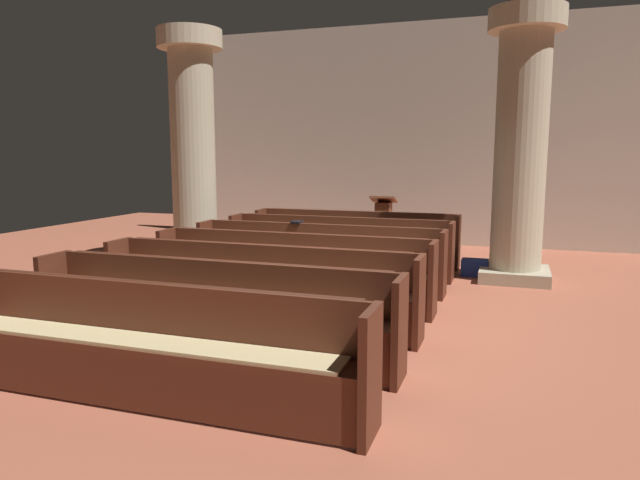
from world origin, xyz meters
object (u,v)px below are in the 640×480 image
object	(u,v)px
pew_row_0	(355,235)
pew_row_1	(338,244)
pew_row_2	(317,254)
hymn_book	(297,222)
pew_row_3	(291,267)
pew_row_5	(210,307)
pillar_far_side	(193,145)
pew_row_6	(143,341)
pillar_aisle_side	(521,144)
kneeler_box_blue	(475,268)
lectern	(383,229)
pew_row_4	(257,284)

from	to	relation	value
pew_row_0	pew_row_1	distance (m)	0.99
pew_row_2	hymn_book	world-z (taller)	hymn_book
pew_row_3	pew_row_5	distance (m)	1.99
pew_row_5	pillar_far_side	distance (m)	5.05
pew_row_6	hymn_book	xyz separation A→B (m)	(-0.37, 4.17, 0.41)
pew_row_5	pillar_aisle_side	distance (m)	5.32
pew_row_3	pillar_far_side	distance (m)	3.65
pew_row_0	kneeler_box_blue	xyz separation A→B (m)	(2.04, -0.45, -0.35)
pew_row_0	kneeler_box_blue	distance (m)	2.12
kneeler_box_blue	pew_row_0	bearing A→B (deg)	167.47
pillar_far_side	pew_row_6	bearing A→B (deg)	-63.09
pew_row_1	pillar_far_side	distance (m)	2.99
pew_row_3	lectern	xyz separation A→B (m)	(0.23, 4.21, -0.03)
pew_row_0	pew_row_3	size ratio (longest dim) A/B	1.00
pillar_far_side	hymn_book	world-z (taller)	pillar_far_side
pillar_far_side	pillar_aisle_side	bearing A→B (deg)	3.30
pew_row_2	pew_row_1	bearing A→B (deg)	90.00
pew_row_5	hymn_book	distance (m)	3.22
pew_row_6	pillar_far_side	size ratio (longest dim) A/B	0.91
hymn_book	pew_row_4	bearing A→B (deg)	-80.36
lectern	kneeler_box_blue	world-z (taller)	lectern
pillar_aisle_side	pillar_far_side	world-z (taller)	same
pew_row_6	pew_row_1	bearing A→B (deg)	90.00
pew_row_1	kneeler_box_blue	xyz separation A→B (m)	(2.04, 0.54, -0.35)
pew_row_2	pew_row_6	world-z (taller)	same
lectern	pew_row_1	bearing A→B (deg)	-95.86
pew_row_3	pillar_aisle_side	world-z (taller)	pillar_aisle_side
hymn_book	pew_row_0	bearing A→B (deg)	78.30
pew_row_4	hymn_book	world-z (taller)	hymn_book
pillar_aisle_side	lectern	world-z (taller)	pillar_aisle_side
pew_row_4	lectern	xyz separation A→B (m)	(0.23, 5.20, -0.03)
pillar_aisle_side	hymn_book	world-z (taller)	pillar_aisle_side
pew_row_1	pillar_aisle_side	world-z (taller)	pillar_aisle_side
pew_row_1	pillar_aisle_side	xyz separation A→B (m)	(2.62, 0.40, 1.53)
pew_row_3	pew_row_6	bearing A→B (deg)	-90.00
pew_row_2	pillar_aisle_side	xyz separation A→B (m)	(2.62, 1.39, 1.53)
pew_row_5	pillar_far_side	size ratio (longest dim) A/B	0.91
pew_row_4	pillar_aisle_side	xyz separation A→B (m)	(2.62, 3.38, 1.53)
pew_row_4	pillar_far_side	xyz separation A→B (m)	(-2.57, 3.08, 1.53)
pew_row_5	pillar_aisle_side	world-z (taller)	pillar_aisle_side
lectern	pillar_far_side	bearing A→B (deg)	-142.81
pew_row_1	lectern	size ratio (longest dim) A/B	3.26
pew_row_3	pillar_far_side	size ratio (longest dim) A/B	0.91
pew_row_1	pew_row_5	xyz separation A→B (m)	(0.00, -3.97, 0.00)
pew_row_0	pew_row_1	world-z (taller)	same
pew_row_1	kneeler_box_blue	distance (m)	2.14
pew_row_5	lectern	bearing A→B (deg)	87.89
pew_row_1	pew_row_2	world-z (taller)	same
pew_row_0	lectern	size ratio (longest dim) A/B	3.26
pew_row_4	hymn_book	distance (m)	2.25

